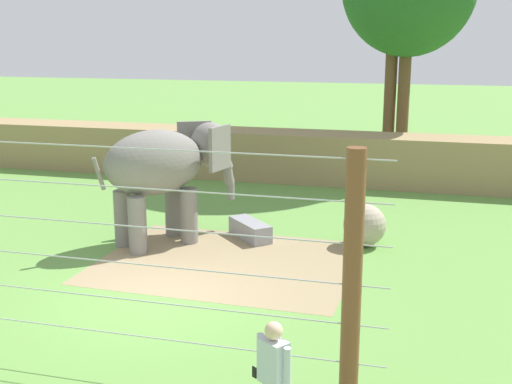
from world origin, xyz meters
The scene contains 8 objects.
ground_plane centered at (0.00, 0.00, 0.00)m, with size 120.00×120.00×0.00m, color #609342.
dirt_patch centered at (0.65, 2.35, 0.00)m, with size 5.60×4.50×0.01m, color #937F5B.
embankment_wall centered at (0.00, 11.23, 0.84)m, with size 36.00×1.80×1.68m, color #997F56.
elephant centered at (-1.20, 3.41, 1.89)m, with size 3.00×3.37×2.85m.
enrichment_ball centered at (3.50, 4.37, 0.51)m, with size 1.03×1.03×1.03m, color tan.
cable_fence centered at (0.00, -2.79, 1.80)m, with size 9.08×0.26×3.59m.
zookeeper centered at (3.28, -3.97, 0.93)m, with size 0.55×0.40×1.67m.
feed_trough centered at (0.68, 4.20, 0.22)m, with size 1.33×1.36×0.44m.
Camera 1 is at (4.94, -10.88, 4.94)m, focal length 45.96 mm.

